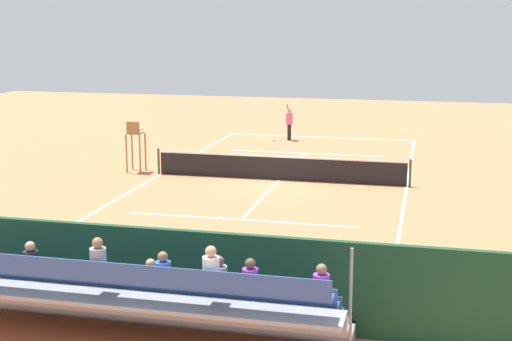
{
  "coord_description": "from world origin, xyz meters",
  "views": [
    {
      "loc": [
        -5.73,
        27.99,
        6.35
      ],
      "look_at": [
        0.0,
        4.0,
        1.2
      ],
      "focal_mm": 51.47,
      "sensor_mm": 36.0,
      "label": 1
    }
  ],
  "objects_px": {
    "tennis_racket": "(271,140)",
    "courtside_bench": "(299,292)",
    "tennis_net": "(279,168)",
    "umpire_chair": "(135,141)",
    "equipment_bag": "(210,303)",
    "tennis_player": "(289,121)",
    "bleacher_stand": "(127,297)",
    "tennis_ball_near": "(252,148)"
  },
  "relations": [
    {
      "from": "tennis_net",
      "to": "tennis_player",
      "type": "relative_size",
      "value": 5.35
    },
    {
      "from": "bleacher_stand",
      "to": "courtside_bench",
      "type": "xyz_separation_m",
      "value": [
        -3.05,
        -2.12,
        -0.42
      ]
    },
    {
      "from": "bleacher_stand",
      "to": "courtside_bench",
      "type": "distance_m",
      "value": 3.74
    },
    {
      "from": "courtside_bench",
      "to": "tennis_player",
      "type": "height_order",
      "value": "tennis_player"
    },
    {
      "from": "bleacher_stand",
      "to": "tennis_player",
      "type": "height_order",
      "value": "bleacher_stand"
    },
    {
      "from": "bleacher_stand",
      "to": "equipment_bag",
      "type": "bearing_deg",
      "value": -118.47
    },
    {
      "from": "courtside_bench",
      "to": "equipment_bag",
      "type": "bearing_deg",
      "value": 3.73
    },
    {
      "from": "tennis_racket",
      "to": "bleacher_stand",
      "type": "bearing_deg",
      "value": 95.79
    },
    {
      "from": "courtside_bench",
      "to": "tennis_player",
      "type": "bearing_deg",
      "value": -78.59
    },
    {
      "from": "tennis_racket",
      "to": "tennis_ball_near",
      "type": "bearing_deg",
      "value": 81.8
    },
    {
      "from": "courtside_bench",
      "to": "tennis_player",
      "type": "relative_size",
      "value": 0.93
    },
    {
      "from": "bleacher_stand",
      "to": "tennis_racket",
      "type": "relative_size",
      "value": 15.91
    },
    {
      "from": "umpire_chair",
      "to": "tennis_racket",
      "type": "distance_m",
      "value": 9.91
    },
    {
      "from": "tennis_player",
      "to": "tennis_racket",
      "type": "relative_size",
      "value": 3.38
    },
    {
      "from": "tennis_net",
      "to": "tennis_ball_near",
      "type": "bearing_deg",
      "value": -67.42
    },
    {
      "from": "bleacher_stand",
      "to": "equipment_bag",
      "type": "xyz_separation_m",
      "value": [
        -1.08,
        -1.99,
        -0.8
      ]
    },
    {
      "from": "courtside_bench",
      "to": "tennis_racket",
      "type": "xyz_separation_m",
      "value": [
        5.55,
        -22.52,
        -0.54
      ]
    },
    {
      "from": "tennis_player",
      "to": "tennis_racket",
      "type": "xyz_separation_m",
      "value": [
        0.91,
        0.43,
        -1.0
      ]
    },
    {
      "from": "tennis_net",
      "to": "equipment_bag",
      "type": "height_order",
      "value": "tennis_net"
    },
    {
      "from": "tennis_net",
      "to": "bleacher_stand",
      "type": "bearing_deg",
      "value": 90.45
    },
    {
      "from": "umpire_chair",
      "to": "equipment_bag",
      "type": "relative_size",
      "value": 2.38
    },
    {
      "from": "equipment_bag",
      "to": "tennis_player",
      "type": "height_order",
      "value": "tennis_player"
    },
    {
      "from": "tennis_net",
      "to": "courtside_bench",
      "type": "bearing_deg",
      "value": 103.43
    },
    {
      "from": "equipment_bag",
      "to": "tennis_net",
      "type": "bearing_deg",
      "value": -84.89
    },
    {
      "from": "bleacher_stand",
      "to": "tennis_racket",
      "type": "xyz_separation_m",
      "value": [
        2.5,
        -24.64,
        -0.96
      ]
    },
    {
      "from": "courtside_bench",
      "to": "equipment_bag",
      "type": "relative_size",
      "value": 2.0
    },
    {
      "from": "tennis_net",
      "to": "umpire_chair",
      "type": "height_order",
      "value": "umpire_chair"
    },
    {
      "from": "umpire_chair",
      "to": "equipment_bag",
      "type": "height_order",
      "value": "umpire_chair"
    },
    {
      "from": "tennis_net",
      "to": "umpire_chair",
      "type": "xyz_separation_m",
      "value": [
        6.2,
        -0.21,
        0.81
      ]
    },
    {
      "from": "bleacher_stand",
      "to": "tennis_ball_near",
      "type": "bearing_deg",
      "value": -82.56
    },
    {
      "from": "umpire_chair",
      "to": "tennis_ball_near",
      "type": "bearing_deg",
      "value": -118.22
    },
    {
      "from": "tennis_net",
      "to": "courtside_bench",
      "type": "xyz_separation_m",
      "value": [
        -3.17,
        13.27,
        0.06
      ]
    },
    {
      "from": "tennis_racket",
      "to": "courtside_bench",
      "type": "bearing_deg",
      "value": 103.83
    },
    {
      "from": "umpire_chair",
      "to": "tennis_player",
      "type": "relative_size",
      "value": 1.11
    },
    {
      "from": "tennis_net",
      "to": "bleacher_stand",
      "type": "height_order",
      "value": "bleacher_stand"
    },
    {
      "from": "umpire_chair",
      "to": "bleacher_stand",
      "type": "bearing_deg",
      "value": 112.06
    },
    {
      "from": "tennis_player",
      "to": "tennis_ball_near",
      "type": "xyz_separation_m",
      "value": [
        1.29,
        3.06,
        -0.98
      ]
    },
    {
      "from": "tennis_player",
      "to": "equipment_bag",
      "type": "bearing_deg",
      "value": 96.59
    },
    {
      "from": "bleacher_stand",
      "to": "tennis_player",
      "type": "xyz_separation_m",
      "value": [
        1.59,
        -25.08,
        0.04
      ]
    },
    {
      "from": "tennis_net",
      "to": "tennis_ball_near",
      "type": "relative_size",
      "value": 156.06
    },
    {
      "from": "umpire_chair",
      "to": "courtside_bench",
      "type": "height_order",
      "value": "umpire_chair"
    },
    {
      "from": "tennis_player",
      "to": "umpire_chair",
      "type": "bearing_deg",
      "value": 63.46
    }
  ]
}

